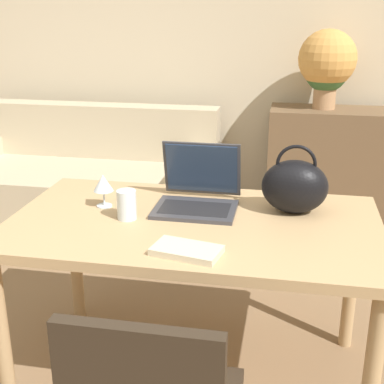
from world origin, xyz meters
TOP-DOWN VIEW (x-y plane):
  - wall_back at (0.00, 2.99)m, footprint 10.00×0.06m
  - dining_table at (0.14, 0.77)m, footprint 1.46×0.84m
  - couch at (-0.98, 2.39)m, footprint 1.90×0.91m
  - sideboard at (0.80, 2.67)m, footprint 0.90×0.40m
  - laptop at (0.13, 0.95)m, footprint 0.33×0.32m
  - drinking_glass at (-0.12, 0.74)m, footprint 0.08×0.08m
  - wine_glass at (-0.26, 0.86)m, footprint 0.08×0.08m
  - handbag at (0.52, 0.94)m, footprint 0.27×0.18m
  - flower_vase at (0.71, 2.68)m, footprint 0.40×0.40m
  - book at (0.17, 0.48)m, footprint 0.25×0.18m

SIDE VIEW (x-z plane):
  - couch at x=-0.98m, z-range -0.13..0.69m
  - sideboard at x=0.80m, z-range 0.00..0.85m
  - dining_table at x=0.14m, z-range 0.28..1.02m
  - book at x=0.17m, z-range 0.73..0.76m
  - drinking_glass at x=-0.12m, z-range 0.73..0.85m
  - laptop at x=0.13m, z-range 0.67..0.93m
  - wine_glass at x=-0.26m, z-range 0.76..0.90m
  - handbag at x=0.52m, z-range 0.70..0.99m
  - flower_vase at x=0.71m, z-range 0.88..1.42m
  - wall_back at x=0.00m, z-range 0.00..2.70m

